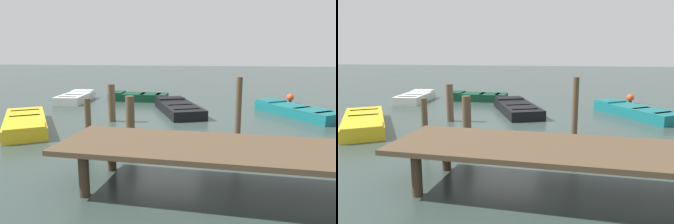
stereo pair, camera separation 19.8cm
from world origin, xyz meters
The scene contains 12 objects.
ground_plane centered at (0.00, 0.00, 0.00)m, with size 80.00×80.00×0.00m, color #33423D.
dock_segment centered at (-1.90, 6.21, 0.85)m, with size 6.55×2.49×0.95m.
rowboat_teal centered at (-5.14, -1.69, 0.22)m, with size 3.06×3.86×0.46m.
rowboat_black centered at (-0.22, -1.72, 0.22)m, with size 2.62×4.04×0.46m.
rowboat_yellow centered at (4.80, 1.85, 0.22)m, with size 3.20×4.19×0.46m.
rowboat_dark_green centered at (2.23, -4.67, 0.22)m, with size 3.10×1.26×0.46m.
rowboat_white centered at (5.46, -4.04, 0.22)m, with size 1.36×2.98×0.46m.
mooring_piling_near_right centered at (2.12, 0.37, 0.72)m, with size 0.27×0.27×1.44m, color brown.
mooring_piling_center centered at (0.75, 2.95, 0.69)m, with size 0.26×0.26×1.39m, color brown.
mooring_piling_far_left centered at (1.93, 3.30, 0.67)m, with size 0.18×0.18×1.34m, color brown.
mooring_piling_far_right centered at (-2.44, 2.55, 0.97)m, with size 0.18×0.18×1.95m, color brown.
marker_buoy centered at (-5.66, -4.94, 0.29)m, with size 0.36×0.36×0.48m.
Camera 2 is at (-1.81, 12.20, 2.77)m, focal length 34.89 mm.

